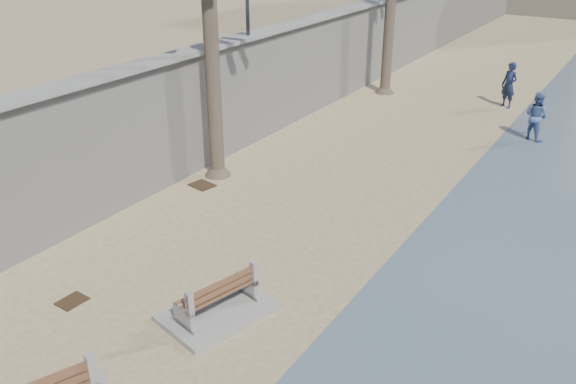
% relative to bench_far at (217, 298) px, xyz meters
% --- Properties ---
extents(seawall, '(0.45, 70.00, 3.50)m').
position_rel_bench_far_xyz_m(seawall, '(-5.19, 16.38, 1.37)').
color(seawall, gray).
rests_on(seawall, ground_plane).
extents(wall_cap, '(0.80, 70.00, 0.12)m').
position_rel_bench_far_xyz_m(wall_cap, '(-5.19, 16.38, 3.17)').
color(wall_cap, gray).
rests_on(wall_cap, seawall).
extents(bench_far, '(1.92, 2.39, 0.88)m').
position_rel_bench_far_xyz_m(bench_far, '(0.00, 0.00, 0.00)').
color(bench_far, gray).
rests_on(bench_far, ground_plane).
extents(person_a, '(0.90, 0.79, 2.09)m').
position_rel_bench_far_xyz_m(person_a, '(1.26, 17.23, 0.66)').
color(person_a, '#161F3D').
rests_on(person_a, ground_plane).
extents(person_b, '(1.11, 1.01, 1.86)m').
position_rel_bench_far_xyz_m(person_b, '(3.01, 13.79, 0.55)').
color(person_b, '#496197').
rests_on(person_b, ground_plane).
extents(debris_c, '(0.77, 0.66, 0.03)m').
position_rel_bench_far_xyz_m(debris_c, '(-4.20, 4.67, -0.37)').
color(debris_c, '#382616').
rests_on(debris_c, ground_plane).
extents(debris_d, '(0.48, 0.58, 0.03)m').
position_rel_bench_far_xyz_m(debris_d, '(-2.77, -1.22, -0.37)').
color(debris_d, '#382616').
rests_on(debris_d, ground_plane).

